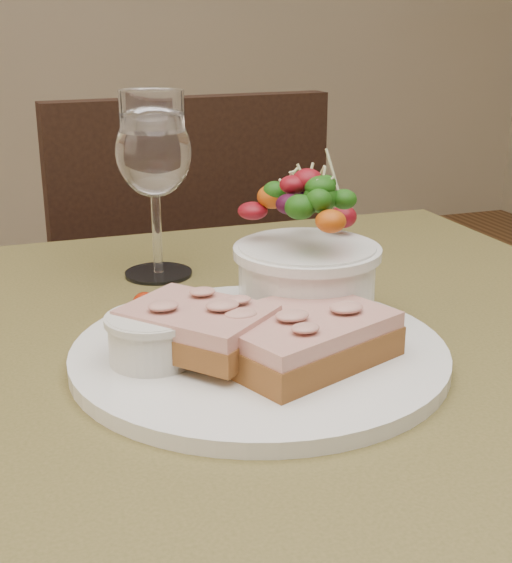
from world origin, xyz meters
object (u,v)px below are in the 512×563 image
object	(u,v)px
chair_far	(169,424)
sandwich_front	(301,337)
dinner_plate	(259,353)
sandwich_back	(197,327)
ramekin	(152,336)
cafe_table	(245,471)
wine_glass	(154,158)
salad_bowl	(307,248)

from	to	relation	value
chair_far	sandwich_front	size ratio (longest dim) A/B	5.84
chair_far	dinner_plate	bearing A→B (deg)	79.53
chair_far	sandwich_back	distance (m)	0.90
ramekin	cafe_table	bearing A→B (deg)	4.02
dinner_plate	chair_far	bearing A→B (deg)	83.40
cafe_table	ramekin	size ratio (longest dim) A/B	12.47
chair_far	sandwich_front	xyz separation A→B (m)	(-0.06, -0.77, 0.49)
dinner_plate	sandwich_front	xyz separation A→B (m)	(0.02, -0.03, 0.02)
sandwich_front	wine_glass	world-z (taller)	wine_glass
chair_far	ramekin	bearing A→B (deg)	73.17
cafe_table	ramekin	distance (m)	0.15
dinner_plate	wine_glass	world-z (taller)	wine_glass
chair_far	sandwich_back	world-z (taller)	chair_far
cafe_table	wine_glass	world-z (taller)	wine_glass
cafe_table	wine_glass	xyz separation A→B (m)	(-0.02, 0.23, 0.22)
cafe_table	salad_bowl	distance (m)	0.19
chair_far	sandwich_front	distance (m)	0.91
chair_far	sandwich_front	bearing A→B (deg)	81.45
sandwich_front	dinner_plate	bearing A→B (deg)	104.55
dinner_plate	ramekin	world-z (taller)	ramekin
ramekin	wine_glass	world-z (taller)	wine_glass
chair_far	salad_bowl	distance (m)	0.86
sandwich_back	wine_glass	size ratio (longest dim) A/B	0.75
dinner_plate	ramekin	xyz separation A→B (m)	(-0.08, 0.00, 0.03)
cafe_table	salad_bowl	size ratio (longest dim) A/B	6.30
dinner_plate	sandwich_front	bearing A→B (deg)	-53.67
sandwich_back	ramekin	xyz separation A→B (m)	(-0.03, 0.00, -0.00)
chair_far	ramekin	distance (m)	0.90
sandwich_front	salad_bowl	size ratio (longest dim) A/B	1.21
cafe_table	dinner_plate	distance (m)	0.11
sandwich_back	wine_glass	distance (m)	0.25
sandwich_front	sandwich_back	bearing A→B (deg)	135.85
dinner_plate	salad_bowl	size ratio (longest dim) A/B	2.31
ramekin	wine_glass	distance (m)	0.26
dinner_plate	wine_glass	size ratio (longest dim) A/B	1.68
cafe_table	sandwich_front	bearing A→B (deg)	-48.79
sandwich_back	ramekin	world-z (taller)	sandwich_back
cafe_table	wine_glass	bearing A→B (deg)	94.32
wine_glass	cafe_table	bearing A→B (deg)	-85.68
ramekin	salad_bowl	xyz separation A→B (m)	(0.15, 0.05, 0.04)
dinner_plate	salad_bowl	distance (m)	0.10
sandwich_front	salad_bowl	bearing A→B (deg)	43.09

